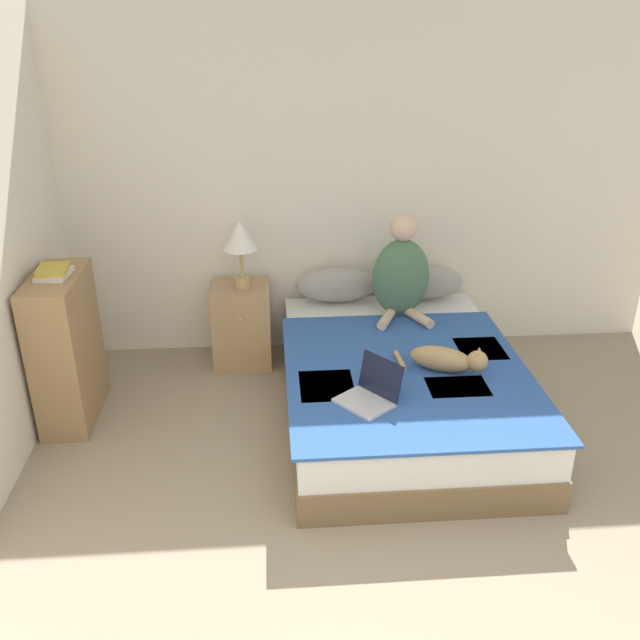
{
  "coord_description": "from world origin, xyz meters",
  "views": [
    {
      "loc": [
        -0.51,
        -1.4,
        2.5
      ],
      "look_at": [
        -0.23,
        2.27,
        0.8
      ],
      "focal_mm": 38.0,
      "sensor_mm": 36.0,
      "label": 1
    }
  ],
  "objects_px": {
    "pillow_far": "(422,282)",
    "table_lamp": "(240,239)",
    "nightstand": "(242,324)",
    "cat_tabby": "(448,359)",
    "laptop_open": "(370,393)",
    "bed": "(400,386)",
    "bookshelf": "(66,348)",
    "person_sitting": "(401,274)",
    "book_stack_top": "(53,272)",
    "pillow_near": "(337,285)"
  },
  "relations": [
    {
      "from": "pillow_far",
      "to": "table_lamp",
      "type": "relative_size",
      "value": 1.24
    },
    {
      "from": "nightstand",
      "to": "cat_tabby",
      "type": "bearing_deg",
      "value": -39.62
    },
    {
      "from": "cat_tabby",
      "to": "laptop_open",
      "type": "bearing_deg",
      "value": -123.27
    },
    {
      "from": "bed",
      "to": "bookshelf",
      "type": "bearing_deg",
      "value": 175.47
    },
    {
      "from": "pillow_far",
      "to": "laptop_open",
      "type": "xyz_separation_m",
      "value": [
        -0.62,
        -1.47,
        -0.08
      ]
    },
    {
      "from": "pillow_far",
      "to": "bookshelf",
      "type": "relative_size",
      "value": 0.63
    },
    {
      "from": "person_sitting",
      "to": "book_stack_top",
      "type": "xyz_separation_m",
      "value": [
        -2.26,
        -0.49,
        0.26
      ]
    },
    {
      "from": "bed",
      "to": "cat_tabby",
      "type": "distance_m",
      "value": 0.45
    },
    {
      "from": "cat_tabby",
      "to": "person_sitting",
      "type": "bearing_deg",
      "value": 124.97
    },
    {
      "from": "nightstand",
      "to": "book_stack_top",
      "type": "height_order",
      "value": "book_stack_top"
    },
    {
      "from": "bed",
      "to": "laptop_open",
      "type": "bearing_deg",
      "value": -118.16
    },
    {
      "from": "nightstand",
      "to": "table_lamp",
      "type": "bearing_deg",
      "value": -43.06
    },
    {
      "from": "table_lamp",
      "to": "bookshelf",
      "type": "height_order",
      "value": "table_lamp"
    },
    {
      "from": "laptop_open",
      "to": "person_sitting",
      "type": "bearing_deg",
      "value": 122.95
    },
    {
      "from": "person_sitting",
      "to": "laptop_open",
      "type": "xyz_separation_m",
      "value": [
        -0.39,
        -1.19,
        -0.27
      ]
    },
    {
      "from": "pillow_far",
      "to": "bookshelf",
      "type": "xyz_separation_m",
      "value": [
        -2.5,
        -0.76,
        -0.08
      ]
    },
    {
      "from": "laptop_open",
      "to": "bookshelf",
      "type": "bearing_deg",
      "value": -149.57
    },
    {
      "from": "nightstand",
      "to": "bookshelf",
      "type": "distance_m",
      "value": 1.31
    },
    {
      "from": "person_sitting",
      "to": "nightstand",
      "type": "distance_m",
      "value": 1.27
    },
    {
      "from": "pillow_near",
      "to": "pillow_far",
      "type": "distance_m",
      "value": 0.66
    },
    {
      "from": "pillow_near",
      "to": "laptop_open",
      "type": "height_order",
      "value": "pillow_near"
    },
    {
      "from": "person_sitting",
      "to": "table_lamp",
      "type": "bearing_deg",
      "value": 170.86
    },
    {
      "from": "pillow_far",
      "to": "laptop_open",
      "type": "bearing_deg",
      "value": -112.79
    },
    {
      "from": "laptop_open",
      "to": "cat_tabby",
      "type": "bearing_deg",
      "value": 81.84
    },
    {
      "from": "book_stack_top",
      "to": "nightstand",
      "type": "bearing_deg",
      "value": 32.11
    },
    {
      "from": "person_sitting",
      "to": "book_stack_top",
      "type": "bearing_deg",
      "value": -167.89
    },
    {
      "from": "bookshelf",
      "to": "cat_tabby",
      "type": "bearing_deg",
      "value": -9.29
    },
    {
      "from": "pillow_far",
      "to": "cat_tabby",
      "type": "height_order",
      "value": "pillow_far"
    },
    {
      "from": "person_sitting",
      "to": "cat_tabby",
      "type": "bearing_deg",
      "value": -81.02
    },
    {
      "from": "bed",
      "to": "pillow_near",
      "type": "distance_m",
      "value": 1.05
    },
    {
      "from": "person_sitting",
      "to": "pillow_near",
      "type": "bearing_deg",
      "value": 147.21
    },
    {
      "from": "person_sitting",
      "to": "pillow_far",
      "type": "bearing_deg",
      "value": 50.89
    },
    {
      "from": "nightstand",
      "to": "pillow_far",
      "type": "bearing_deg",
      "value": 3.15
    },
    {
      "from": "table_lamp",
      "to": "book_stack_top",
      "type": "height_order",
      "value": "table_lamp"
    },
    {
      "from": "nightstand",
      "to": "bookshelf",
      "type": "xyz_separation_m",
      "value": [
        -1.1,
        -0.69,
        0.19
      ]
    },
    {
      "from": "person_sitting",
      "to": "laptop_open",
      "type": "height_order",
      "value": "person_sitting"
    },
    {
      "from": "table_lamp",
      "to": "bookshelf",
      "type": "distance_m",
      "value": 1.4
    },
    {
      "from": "cat_tabby",
      "to": "book_stack_top",
      "type": "distance_m",
      "value": 2.49
    },
    {
      "from": "table_lamp",
      "to": "person_sitting",
      "type": "bearing_deg",
      "value": -9.14
    },
    {
      "from": "laptop_open",
      "to": "bookshelf",
      "type": "distance_m",
      "value": 2.01
    },
    {
      "from": "bed",
      "to": "nightstand",
      "type": "relative_size",
      "value": 3.44
    },
    {
      "from": "cat_tabby",
      "to": "laptop_open",
      "type": "relative_size",
      "value": 1.28
    },
    {
      "from": "cat_tabby",
      "to": "bookshelf",
      "type": "bearing_deg",
      "value": -163.3
    },
    {
      "from": "nightstand",
      "to": "laptop_open",
      "type": "bearing_deg",
      "value": -60.93
    },
    {
      "from": "pillow_far",
      "to": "cat_tabby",
      "type": "distance_m",
      "value": 1.16
    },
    {
      "from": "bed",
      "to": "nightstand",
      "type": "height_order",
      "value": "nightstand"
    },
    {
      "from": "nightstand",
      "to": "table_lamp",
      "type": "distance_m",
      "value": 0.69
    },
    {
      "from": "nightstand",
      "to": "book_stack_top",
      "type": "bearing_deg",
      "value": -147.89
    },
    {
      "from": "bed",
      "to": "pillow_far",
      "type": "height_order",
      "value": "pillow_far"
    },
    {
      "from": "bed",
      "to": "book_stack_top",
      "type": "relative_size",
      "value": 8.62
    }
  ]
}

